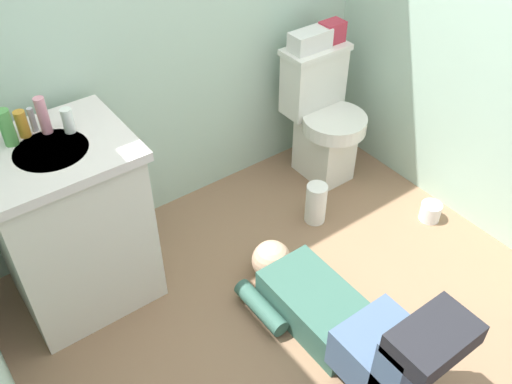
% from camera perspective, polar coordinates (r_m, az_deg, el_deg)
% --- Properties ---
extents(ground_plane, '(2.77, 2.95, 0.04)m').
position_cam_1_polar(ground_plane, '(2.61, 3.65, -12.17)').
color(ground_plane, '#89674B').
extents(toilet, '(0.36, 0.46, 0.75)m').
position_cam_1_polar(toilet, '(3.13, 6.77, 7.61)').
color(toilet, silver).
rests_on(toilet, ground_plane).
extents(vanity_cabinet, '(0.60, 0.52, 0.82)m').
position_cam_1_polar(vanity_cabinet, '(2.48, -18.32, -3.16)').
color(vanity_cabinet, silver).
rests_on(vanity_cabinet, ground_plane).
extents(faucet, '(0.02, 0.02, 0.10)m').
position_cam_1_polar(faucet, '(2.33, -21.87, 6.88)').
color(faucet, silver).
rests_on(faucet, vanity_cabinet).
extents(person_plumber, '(0.39, 1.06, 0.52)m').
position_cam_1_polar(person_plumber, '(2.36, 9.31, -12.96)').
color(person_plumber, '#33594C').
rests_on(person_plumber, ground_plane).
extents(tissue_box, '(0.22, 0.11, 0.10)m').
position_cam_1_polar(tissue_box, '(2.95, 5.55, 15.19)').
color(tissue_box, silver).
rests_on(tissue_box, toilet).
extents(toiletry_bag, '(0.12, 0.09, 0.11)m').
position_cam_1_polar(toiletry_bag, '(3.05, 7.78, 15.92)').
color(toiletry_bag, '#B22D3F').
rests_on(toiletry_bag, toilet).
extents(bottle_green, '(0.05, 0.05, 0.15)m').
position_cam_1_polar(bottle_green, '(2.27, -24.10, 6.03)').
color(bottle_green, '#519949').
rests_on(bottle_green, vanity_cabinet).
extents(bottle_amber, '(0.04, 0.04, 0.11)m').
position_cam_1_polar(bottle_amber, '(2.31, -22.79, 6.44)').
color(bottle_amber, gold).
rests_on(bottle_amber, vanity_cabinet).
extents(bottle_pink, '(0.04, 0.04, 0.15)m').
position_cam_1_polar(bottle_pink, '(2.29, -20.94, 7.32)').
color(bottle_pink, pink).
rests_on(bottle_pink, vanity_cabinet).
extents(bottle_white, '(0.04, 0.04, 0.10)m').
position_cam_1_polar(bottle_white, '(2.28, -18.66, 6.94)').
color(bottle_white, white).
rests_on(bottle_white, vanity_cabinet).
extents(paper_towel_roll, '(0.11, 0.11, 0.23)m').
position_cam_1_polar(paper_towel_roll, '(2.93, 6.14, -1.16)').
color(paper_towel_roll, white).
rests_on(paper_towel_roll, ground_plane).
extents(toilet_paper_roll, '(0.11, 0.11, 0.10)m').
position_cam_1_polar(toilet_paper_roll, '(3.11, 17.39, -1.93)').
color(toilet_paper_roll, white).
rests_on(toilet_paper_roll, ground_plane).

